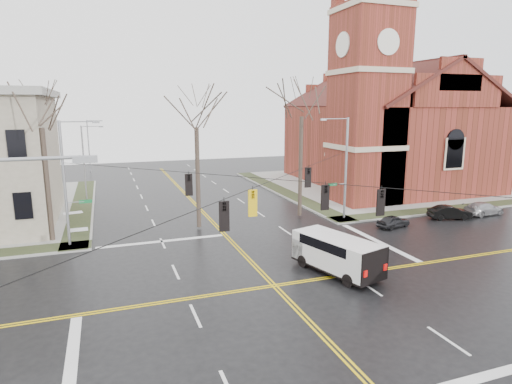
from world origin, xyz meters
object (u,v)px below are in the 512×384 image
object	(u,v)px
streetlight_north_b	(90,144)
signal_pole_ne	(344,165)
tree_nw_near	(196,120)
parked_car_c	(484,208)
parked_car_b	(450,212)
church	(383,120)
streetlight_north_a	(85,160)
signal_pole_nw	(67,180)
tree_ne	(302,110)
tree_nw_far	(41,120)
cargo_van	(334,251)
parked_car_a	(393,221)

from	to	relation	value
streetlight_north_b	signal_pole_ne	bearing A→B (deg)	-58.95
signal_pole_ne	tree_nw_near	world-z (taller)	tree_nw_near
parked_car_c	parked_car_b	bearing A→B (deg)	87.87
streetlight_north_b	tree_nw_near	distance (m)	36.44
church	signal_pole_ne	bearing A→B (deg)	-135.34
streetlight_north_a	parked_car_b	xyz separation A→B (m)	(31.27, -19.67, -3.85)
signal_pole_nw	parked_car_c	bearing A→B (deg)	-4.74
streetlight_north_a	parked_car_b	distance (m)	37.14
parked_car_b	tree_ne	bearing A→B (deg)	82.31
streetlight_north_a	tree_nw_near	xyz separation A→B (m)	(9.09, -15.00, 4.52)
streetlight_north_a	tree_nw_near	size ratio (longest dim) A/B	0.64
signal_pole_nw	streetlight_north_b	world-z (taller)	signal_pole_nw
streetlight_north_a	streetlight_north_b	bearing A→B (deg)	90.00
streetlight_north_b	tree_nw_far	xyz separation A→B (m)	(-2.16, -34.77, 4.67)
church	streetlight_north_a	xyz separation A→B (m)	(-35.42, 3.22, -3.97)
tree_nw_far	tree_nw_near	world-z (taller)	tree_nw_far
cargo_van	parked_car_a	distance (m)	12.03
tree_ne	parked_car_c	bearing A→B (deg)	-17.10
church	tree_nw_near	bearing A→B (deg)	-155.89
streetlight_north_b	tree_nw_far	world-z (taller)	tree_nw_far
signal_pole_nw	tree_nw_far	world-z (taller)	tree_nw_far
signal_pole_nw	streetlight_north_a	size ratio (longest dim) A/B	1.12
signal_pole_ne	parked_car_c	xyz separation A→B (m)	(13.51, -3.00, -4.34)
streetlight_north_b	parked_car_b	xyz separation A→B (m)	(31.27, -39.67, -3.85)
signal_pole_nw	parked_car_a	bearing A→B (deg)	-8.36
streetlight_north_a	parked_car_c	size ratio (longest dim) A/B	1.91
signal_pole_ne	parked_car_b	distance (m)	10.73
parked_car_c	tree_nw_near	size ratio (longest dim) A/B	0.34
signal_pole_ne	tree_nw_near	xyz separation A→B (m)	(-12.88, 1.50, 4.04)
signal_pole_ne	streetlight_north_a	bearing A→B (deg)	143.10
parked_car_a	tree_ne	distance (m)	12.51
tree_ne	signal_pole_nw	bearing A→B (deg)	-173.64
cargo_van	parked_car_b	size ratio (longest dim) A/B	1.66
streetlight_north_a	parked_car_c	xyz separation A→B (m)	(35.48, -19.50, -3.86)
streetlight_north_b	signal_pole_nw	bearing A→B (deg)	-91.05
signal_pole_nw	tree_nw_near	world-z (taller)	tree_nw_near
parked_car_b	tree_nw_far	size ratio (longest dim) A/B	0.30
signal_pole_ne	tree_nw_near	size ratio (longest dim) A/B	0.72
streetlight_north_b	parked_car_a	size ratio (longest dim) A/B	2.56
signal_pole_nw	church	bearing A→B (deg)	20.21
streetlight_north_b	parked_car_c	world-z (taller)	streetlight_north_b
streetlight_north_a	parked_car_c	world-z (taller)	streetlight_north_a
streetlight_north_b	parked_car_c	xyz separation A→B (m)	(35.48, -39.50, -3.86)
cargo_van	streetlight_north_b	bearing A→B (deg)	91.38
parked_car_c	parked_car_a	bearing A→B (deg)	89.43
parked_car_b	tree_ne	world-z (taller)	tree_ne
tree_nw_near	tree_nw_far	bearing A→B (deg)	178.85
streetlight_north_a	tree_nw_far	size ratio (longest dim) A/B	0.63
parked_car_a	tree_nw_far	xyz separation A→B (m)	(-26.85, 5.45, 8.60)
cargo_van	parked_car_b	xyz separation A→B (m)	(16.33, 7.55, -0.70)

